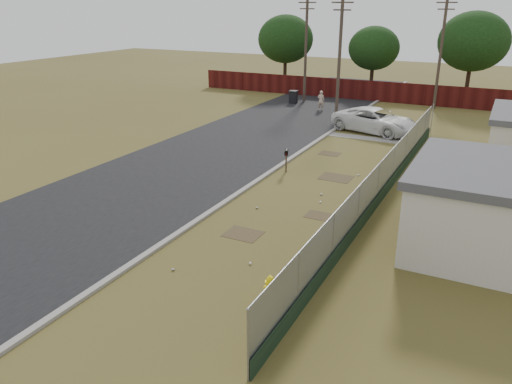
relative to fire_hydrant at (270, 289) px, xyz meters
The scene contains 12 objects.
ground 8.93m from the fire_hydrant, 103.53° to the left, with size 120.00×120.00×0.00m, color brown.
street 18.93m from the fire_hydrant, 117.87° to the left, with size 15.10×60.00×0.12m.
chainlink_fence 9.76m from the fire_hydrant, 83.93° to the left, with size 0.10×27.06×2.02m.
privacy_fence 34.64m from the fire_hydrant, 103.51° to the left, with size 30.00×0.12×1.80m, color #47110F.
utility_poles 30.21m from the fire_hydrant, 101.10° to the left, with size 12.60×8.24×9.00m.
horizon_trees 32.53m from the fire_hydrant, 92.22° to the left, with size 33.32×31.94×7.78m.
fire_hydrant is the anchor object (origin of this frame).
mailbox 12.26m from the fire_hydrant, 111.33° to the left, with size 0.34×0.53×1.22m.
pickup_truck 22.22m from the fire_hydrant, 96.32° to the left, with size 2.73×5.92×1.65m, color white.
pedestrian 28.80m from the fire_hydrant, 106.91° to the left, with size 0.59×0.39×1.63m, color #CDB096.
trash_bin 31.56m from the fire_hydrant, 111.56° to the left, with size 0.81×0.81×1.12m.
scattered_litter 6.61m from the fire_hydrant, 108.37° to the left, with size 2.90×12.43×0.07m.
Camera 1 is at (7.52, -20.34, 8.37)m, focal length 35.00 mm.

